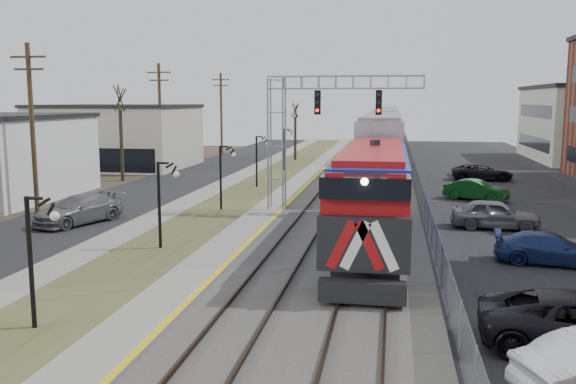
# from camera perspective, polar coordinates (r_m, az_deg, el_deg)

# --- Properties ---
(street_west) EXTENTS (7.00, 120.00, 0.04)m
(street_west) POSITION_cam_1_polar(r_m,az_deg,el_deg) (46.79, -12.75, 0.13)
(street_west) COLOR black
(street_west) RESTS_ON ground
(sidewalk) EXTENTS (2.00, 120.00, 0.08)m
(sidewalk) POSITION_cam_1_polar(r_m,az_deg,el_deg) (45.26, -7.48, 0.02)
(sidewalk) COLOR gray
(sidewalk) RESTS_ON ground
(grass_median) EXTENTS (4.00, 120.00, 0.06)m
(grass_median) POSITION_cam_1_polar(r_m,az_deg,el_deg) (44.47, -3.79, -0.09)
(grass_median) COLOR #424B28
(grass_median) RESTS_ON ground
(platform) EXTENTS (2.00, 120.00, 0.24)m
(platform) POSITION_cam_1_polar(r_m,az_deg,el_deg) (43.86, 0.02, -0.08)
(platform) COLOR gray
(platform) RESTS_ON ground
(ballast_bed) EXTENTS (8.00, 120.00, 0.20)m
(ballast_bed) POSITION_cam_1_polar(r_m,az_deg,el_deg) (43.31, 6.56, -0.27)
(ballast_bed) COLOR #595651
(ballast_bed) RESTS_ON ground
(parking_lot) EXTENTS (16.00, 120.00, 0.04)m
(parking_lot) POSITION_cam_1_polar(r_m,az_deg,el_deg) (44.32, 22.24, -0.76)
(parking_lot) COLOR black
(parking_lot) RESTS_ON ground
(platform_edge) EXTENTS (0.24, 120.00, 0.01)m
(platform_edge) POSITION_cam_1_polar(r_m,az_deg,el_deg) (43.70, 1.16, 0.05)
(platform_edge) COLOR gold
(platform_edge) RESTS_ON platform
(track_near) EXTENTS (1.58, 120.00, 0.15)m
(track_near) POSITION_cam_1_polar(r_m,az_deg,el_deg) (43.43, 3.93, 0.02)
(track_near) COLOR #2D2119
(track_near) RESTS_ON ballast_bed
(track_far) EXTENTS (1.58, 120.00, 0.15)m
(track_far) POSITION_cam_1_polar(r_m,az_deg,el_deg) (43.23, 8.55, -0.10)
(track_far) COLOR #2D2119
(track_far) RESTS_ON ballast_bed
(train) EXTENTS (3.00, 85.85, 5.33)m
(train) POSITION_cam_1_polar(r_m,az_deg,el_deg) (63.36, 9.03, 5.04)
(train) COLOR #1530AB
(train) RESTS_ON ground
(signal_gantry) EXTENTS (9.00, 1.07, 8.15)m
(signal_gantry) POSITION_cam_1_polar(r_m,az_deg,el_deg) (36.11, 1.62, 6.77)
(signal_gantry) COLOR gray
(signal_gantry) RESTS_ON ground
(lampposts) EXTENTS (0.14, 62.14, 4.00)m
(lampposts) POSITION_cam_1_polar(r_m,az_deg,el_deg) (28.40, -11.74, -1.18)
(lampposts) COLOR black
(lampposts) RESTS_ON ground
(utility_poles) EXTENTS (0.28, 80.28, 10.00)m
(utility_poles) POSITION_cam_1_polar(r_m,az_deg,el_deg) (38.84, -22.80, 5.37)
(utility_poles) COLOR #4C3823
(utility_poles) RESTS_ON ground
(fence) EXTENTS (0.04, 120.00, 1.60)m
(fence) POSITION_cam_1_polar(r_m,az_deg,el_deg) (43.18, 12.14, 0.50)
(fence) COLOR gray
(fence) RESTS_ON ground
(bare_trees) EXTENTS (12.30, 42.30, 5.95)m
(bare_trees) POSITION_cam_1_polar(r_m,az_deg,el_deg) (50.53, -12.38, 3.82)
(bare_trees) COLOR #382D23
(bare_trees) RESTS_ON ground
(car_lot_d) EXTENTS (4.65, 2.39, 1.29)m
(car_lot_d) POSITION_cam_1_polar(r_m,az_deg,el_deg) (27.39, 23.35, -4.97)
(car_lot_d) COLOR navy
(car_lot_d) RESTS_ON ground
(car_lot_e) EXTENTS (4.68, 2.20, 1.55)m
(car_lot_e) POSITION_cam_1_polar(r_m,az_deg,el_deg) (33.75, 18.82, -2.04)
(car_lot_e) COLOR slate
(car_lot_e) RESTS_ON ground
(car_lot_f) EXTENTS (4.42, 3.01, 1.38)m
(car_lot_f) POSITION_cam_1_polar(r_m,az_deg,el_deg) (42.98, 17.20, 0.12)
(car_lot_f) COLOR #0D4515
(car_lot_f) RESTS_ON ground
(car_street_b) EXTENTS (3.92, 5.74, 1.54)m
(car_street_b) POSITION_cam_1_polar(r_m,az_deg,el_deg) (35.24, -19.00, -1.62)
(car_street_b) COLOR slate
(car_street_b) RESTS_ON ground
(car_lot_g) EXTENTS (5.06, 2.46, 1.39)m
(car_lot_g) POSITION_cam_1_polar(r_m,az_deg,el_deg) (53.86, 17.72, 1.75)
(car_lot_g) COLOR black
(car_lot_g) RESTS_ON ground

